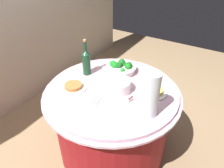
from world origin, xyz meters
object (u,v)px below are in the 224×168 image
Objects in this scene: broccoli_bowl at (121,67)px; decorative_fruit_vase at (151,97)px; food_plate_peanuts at (73,87)px; wine_bottle at (86,61)px; label_placard_front at (131,99)px; plate_stack at (118,86)px; food_plate_fried_egg at (153,91)px; serving_tongs at (98,100)px.

decorative_fruit_vase reaches higher than broccoli_bowl.
wine_bottle is at bearing 11.04° from food_plate_peanuts.
food_plate_peanuts is 4.00× the size of label_placard_front.
plate_stack is 0.62× the size of wine_bottle.
wine_bottle reaches higher than plate_stack.
food_plate_fried_egg is 4.00× the size of label_placard_front.
food_plate_fried_egg is (0.30, -0.59, -0.00)m from food_plate_peanuts.
plate_stack reaches higher than label_placard_front.
broccoli_bowl is 0.83× the size of wine_bottle.
serving_tongs is 0.76× the size of food_plate_peanuts.
plate_stack is 3.82× the size of label_placard_front.
food_plate_peanuts is 0.66m from food_plate_fried_egg.
serving_tongs is at bearing -95.00° from food_plate_peanuts.
label_placard_front is at bearing -115.56° from plate_stack.
broccoli_bowl is 0.82× the size of decorative_fruit_vase.
plate_stack reaches higher than food_plate_peanuts.
food_plate_peanuts is (-0.17, 0.33, -0.03)m from plate_stack.
serving_tongs is 0.25m from label_placard_front.
food_plate_peanuts is (0.02, 0.26, 0.01)m from serving_tongs.
label_placard_front reaches higher than food_plate_peanuts.
decorative_fruit_vase is 0.22m from label_placard_front.
label_placard_front is (0.12, -0.22, 0.03)m from serving_tongs.
decorative_fruit_vase reaches higher than food_plate_fried_egg.
broccoli_bowl is 1.67× the size of serving_tongs.
wine_bottle reaches higher than broccoli_bowl.
food_plate_peanuts is at bearing 117.22° from plate_stack.
plate_stack is 0.37m from decorative_fruit_vase.
broccoli_bowl is at bearing 25.10° from plate_stack.
decorative_fruit_vase is 2.03× the size of serving_tongs.
broccoli_bowl is at bearing 7.72° from serving_tongs.
food_plate_fried_egg is at bearing -63.46° from food_plate_peanuts.
food_plate_fried_egg is at bearing -64.33° from plate_stack.
broccoli_bowl is at bearing -24.22° from food_plate_peanuts.
broccoli_bowl is 1.27× the size of food_plate_peanuts.
label_placard_front reaches higher than serving_tongs.
food_plate_peanuts is at bearing 85.00° from serving_tongs.
decorative_fruit_vase reaches higher than wine_bottle.
wine_bottle is at bearing 73.72° from label_placard_front.
decorative_fruit_vase is 0.43m from serving_tongs.
decorative_fruit_vase is (-0.40, -0.46, 0.11)m from broccoli_bowl.
broccoli_bowl reaches higher than serving_tongs.
food_plate_peanuts reaches higher than serving_tongs.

